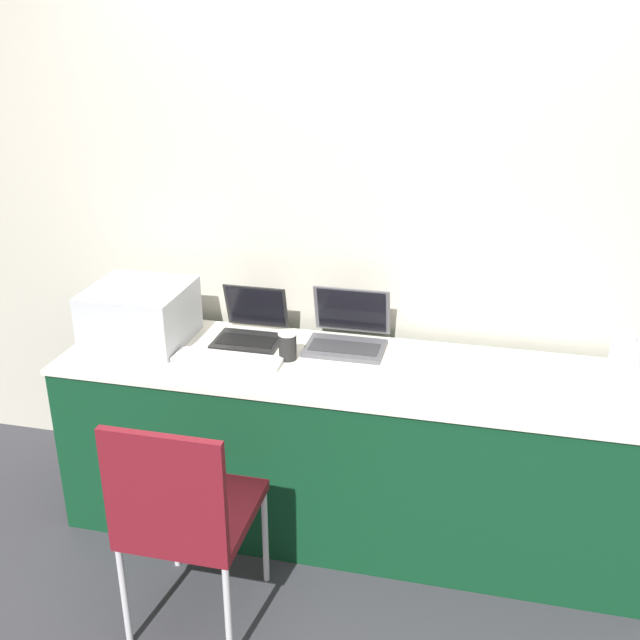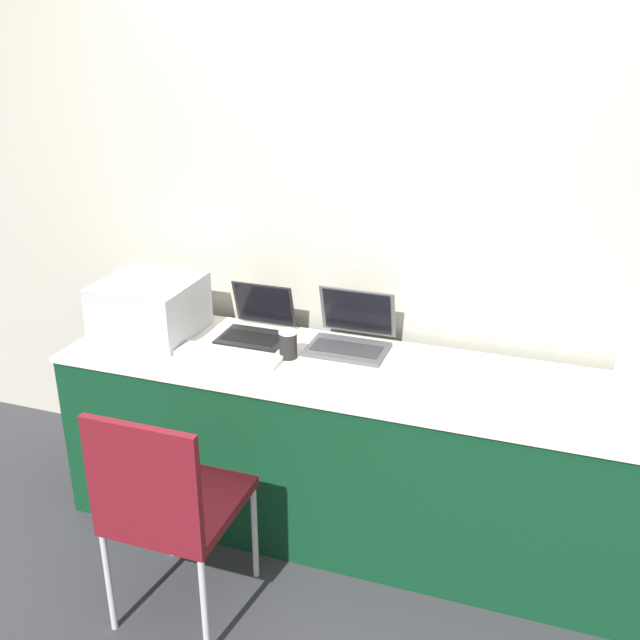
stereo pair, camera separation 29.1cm
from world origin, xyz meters
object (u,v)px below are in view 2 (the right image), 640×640
Objects in this scene: printer at (149,306)px; laptop_left at (256,326)px; coffee_cup at (288,344)px; laptop_right at (351,335)px; external_keyboard at (229,355)px; chair at (167,501)px; metal_pitcher at (632,370)px.

laptop_left is (0.46, 0.13, -0.08)m from printer.
laptop_right is at bearing 41.63° from coffee_cup.
printer is 0.90m from laptop_right.
external_keyboard is 3.80× the size of coffee_cup.
chair is (-0.17, -0.74, -0.31)m from coffee_cup.
printer is at bearing -169.70° from laptop_right.
laptop_left is at bearing 92.72° from chair.
printer reaches higher than laptop_left.
metal_pitcher is (1.33, 0.15, 0.03)m from coffee_cup.
coffee_cup is (0.67, -0.03, -0.07)m from printer.
printer reaches higher than metal_pitcher.
coffee_cup is at bearing -36.42° from laptop_left.
printer is 0.48m from laptop_left.
laptop_right is at bearing 67.58° from chair.
laptop_right reaches higher than coffee_cup.
laptop_left reaches higher than chair.
external_keyboard is 0.50× the size of chair.
laptop_left is 0.85× the size of laptop_right.
laptop_left is at bearing 143.58° from coffee_cup.
laptop_left is at bearing 84.82° from external_keyboard.
laptop_left is 0.24m from external_keyboard.
laptop_right is (0.43, 0.03, 0.00)m from laptop_left.
chair is (-0.38, -0.93, -0.30)m from laptop_right.
metal_pitcher reaches higher than chair.
laptop_right reaches higher than chair.
metal_pitcher is at bearing -0.27° from laptop_left.
external_keyboard is 0.25m from coffee_cup.
laptop_right is 1.05m from chair.
printer is at bearing -176.58° from metal_pitcher.
laptop_left is 1.55m from metal_pitcher.
laptop_left reaches higher than external_keyboard.
chair is (0.50, -0.77, -0.38)m from printer.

